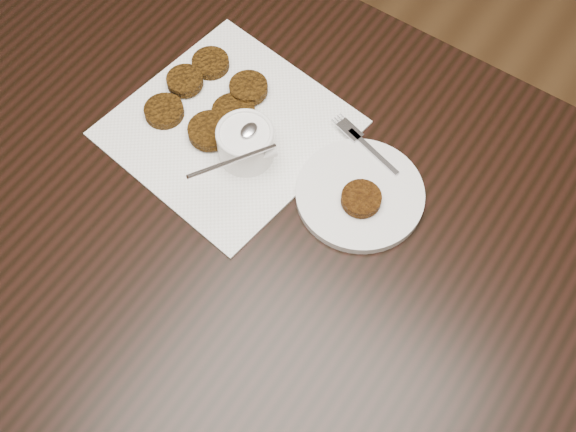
{
  "coord_description": "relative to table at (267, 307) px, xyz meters",
  "views": [
    {
      "loc": [
        0.27,
        -0.32,
        1.72
      ],
      "look_at": [
        -0.02,
        0.09,
        0.8
      ],
      "focal_mm": 44.58,
      "sensor_mm": 36.0,
      "label": 1
    }
  ],
  "objects": [
    {
      "name": "napkin",
      "position": [
        -0.14,
        0.11,
        0.38
      ],
      "size": [
        0.38,
        0.38,
        0.0
      ],
      "primitive_type": "cube",
      "rotation": [
        0.0,
        0.0,
        -0.13
      ],
      "color": "white",
      "rests_on": "table"
    },
    {
      "name": "table",
      "position": [
        0.0,
        0.0,
        0.0
      ],
      "size": [
        1.49,
        0.96,
        0.75
      ],
      "primitive_type": "cube",
      "color": "black",
      "rests_on": "floor"
    },
    {
      "name": "sauce_ramekin",
      "position": [
        -0.09,
        0.08,
        0.44
      ],
      "size": [
        0.15,
        0.15,
        0.13
      ],
      "primitive_type": null,
      "rotation": [
        0.0,
        0.0,
        0.25
      ],
      "color": "white",
      "rests_on": "napkin"
    },
    {
      "name": "patty_cluster",
      "position": [
        -0.2,
        0.13,
        0.39
      ],
      "size": [
        0.3,
        0.3,
        0.02
      ],
      "primitive_type": null,
      "rotation": [
        0.0,
        0.0,
        -0.34
      ],
      "color": "#55320B",
      "rests_on": "napkin"
    },
    {
      "name": "floor",
      "position": [
        0.06,
        -0.09,
        -0.38
      ],
      "size": [
        4.0,
        4.0,
        0.0
      ],
      "primitive_type": "plane",
      "color": "brown",
      "rests_on": "ground"
    },
    {
      "name": "plate_with_patty",
      "position": [
        0.1,
        0.12,
        0.39
      ],
      "size": [
        0.25,
        0.25,
        0.03
      ],
      "primitive_type": null,
      "rotation": [
        0.0,
        0.0,
        -0.26
      ],
      "color": "white",
      "rests_on": "table"
    }
  ]
}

